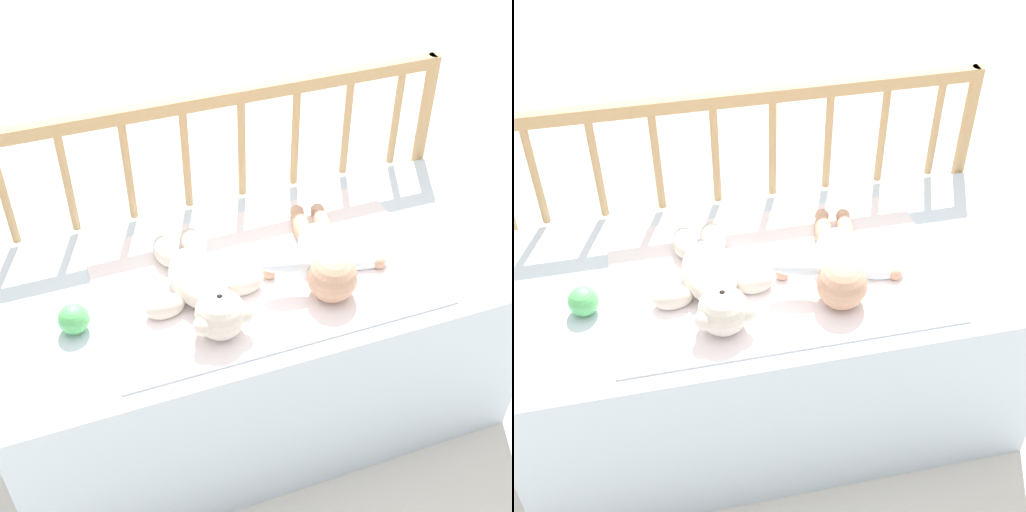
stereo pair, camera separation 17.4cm
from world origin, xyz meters
The scene contains 7 objects.
ground_plane centered at (0.00, 0.00, 0.00)m, with size 12.00×12.00×0.00m, color silver.
crib_mattress centered at (0.00, 0.00, 0.27)m, with size 1.33×0.61×0.54m.
crib_rail centered at (0.00, 0.33, 0.62)m, with size 1.33×0.04×0.88m.
blanket centered at (0.01, -0.01, 0.55)m, with size 0.82×0.51×0.01m.
teddy_bear centered at (-0.15, -0.05, 0.59)m, with size 0.30×0.40×0.12m.
baby centered at (0.16, -0.05, 0.59)m, with size 0.34×0.39×0.12m.
toy_ball centered at (-0.45, -0.04, 0.58)m, with size 0.07×0.07×0.07m.
Camera 2 is at (-0.27, -1.28, 1.76)m, focal length 50.00 mm.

